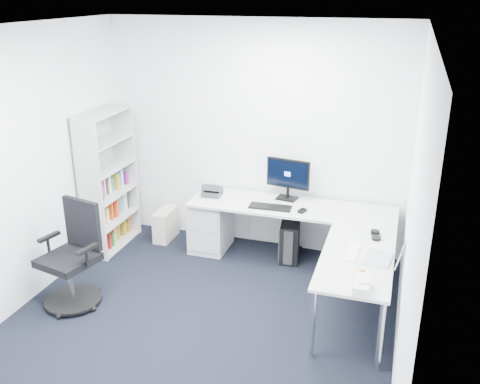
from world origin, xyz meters
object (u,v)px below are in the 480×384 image
(task_chair, at_px, (68,257))
(laptop, at_px, (379,248))
(l_desk, at_px, (284,245))
(monitor, at_px, (288,179))
(bookshelf, at_px, (108,181))

(task_chair, xyz_separation_m, laptop, (2.91, 0.56, 0.27))
(l_desk, relative_size, task_chair, 2.22)
(monitor, xyz_separation_m, laptop, (1.12, -1.21, -0.13))
(l_desk, bearing_deg, task_chair, -146.26)
(bookshelf, height_order, monitor, bookshelf)
(task_chair, height_order, laptop, task_chair)
(task_chair, xyz_separation_m, monitor, (1.79, 1.77, 0.41))
(bookshelf, distance_m, monitor, 2.13)
(l_desk, distance_m, monitor, 0.79)
(l_desk, xyz_separation_m, task_chair, (-1.88, -1.26, 0.19))
(laptop, bearing_deg, task_chair, -160.08)
(l_desk, height_order, laptop, laptop)
(monitor, distance_m, laptop, 1.65)
(bookshelf, bearing_deg, monitor, 12.52)
(task_chair, relative_size, laptop, 3.13)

